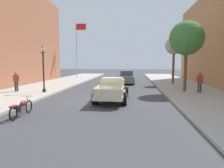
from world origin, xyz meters
TOP-DOWN VIEW (x-y plane):
  - ground_plane at (0.00, 0.00)m, footprint 140.00×140.00m
  - sidewalk_left at (-7.25, 0.00)m, footprint 5.50×64.00m
  - sidewalk_right at (7.25, 0.00)m, footprint 5.50×64.00m
  - hotrod_truck_cream at (0.53, 0.16)m, footprint 2.25×4.97m
  - motorcycle_parked at (-3.43, -4.56)m, footprint 0.62×2.12m
  - car_background_grey at (1.15, 11.49)m, footprint 2.00×4.37m
  - pedestrian_sidewalk_left at (-8.07, 2.58)m, footprint 0.53×0.22m
  - pedestrian_sidewalk_right at (7.45, 3.49)m, footprint 0.53×0.22m
  - street_lamp_near at (-5.53, 2.48)m, footprint 0.50×0.32m
  - flagpole at (-7.22, 19.15)m, footprint 1.74×0.16m
  - street_tree_nearest at (6.44, 4.25)m, footprint 2.90×2.90m
  - street_tree_second at (6.75, 11.00)m, footprint 2.05×2.05m

SIDE VIEW (x-z plane):
  - ground_plane at x=0.00m, z-range 0.00..0.00m
  - sidewalk_left at x=-7.25m, z-range 0.00..0.15m
  - sidewalk_right at x=7.25m, z-range 0.00..0.15m
  - motorcycle_parked at x=-3.43m, z-range -0.02..0.91m
  - hotrod_truck_cream at x=0.53m, z-range -0.04..1.54m
  - car_background_grey at x=1.15m, z-range -0.06..1.59m
  - pedestrian_sidewalk_left at x=-8.07m, z-range 0.26..1.91m
  - pedestrian_sidewalk_right at x=7.45m, z-range 0.26..1.91m
  - street_lamp_near at x=-5.53m, z-range 0.46..4.31m
  - street_tree_second at x=6.75m, z-range 1.81..7.33m
  - street_tree_nearest at x=6.44m, z-range 1.67..7.66m
  - flagpole at x=-7.22m, z-range 1.19..10.35m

